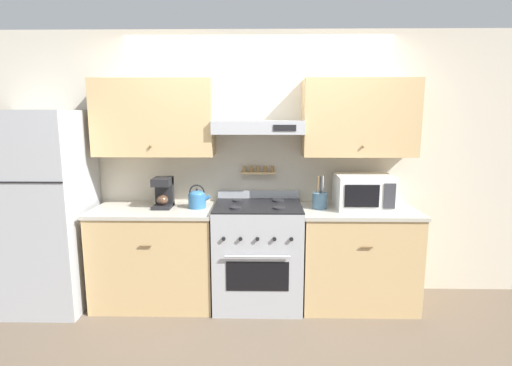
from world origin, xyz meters
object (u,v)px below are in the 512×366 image
(coffee_maker, at_px, (163,192))
(tea_kettle, at_px, (197,199))
(refrigerator, at_px, (41,211))
(stove_range, at_px, (258,254))
(microwave, at_px, (363,192))
(utensil_crock, at_px, (320,200))

(coffee_maker, bearing_deg, tea_kettle, -5.15)
(refrigerator, bearing_deg, coffee_maker, 5.88)
(stove_range, distance_m, coffee_maker, 1.06)
(tea_kettle, relative_size, microwave, 0.44)
(coffee_maker, bearing_deg, stove_range, -4.21)
(refrigerator, relative_size, tea_kettle, 8.19)
(stove_range, height_order, tea_kettle, tea_kettle)
(utensil_crock, bearing_deg, stove_range, -176.35)
(refrigerator, distance_m, coffee_maker, 1.12)
(refrigerator, xyz_separation_m, coffee_maker, (1.10, 0.11, 0.15))
(tea_kettle, distance_m, coffee_maker, 0.32)
(stove_range, distance_m, utensil_crock, 0.77)
(stove_range, relative_size, microwave, 2.06)
(microwave, distance_m, utensil_crock, 0.41)
(stove_range, distance_m, microwave, 1.13)
(tea_kettle, height_order, microwave, microwave)
(stove_range, height_order, coffee_maker, coffee_maker)
(coffee_maker, xyz_separation_m, utensil_crock, (1.45, -0.03, -0.06))
(stove_range, xyz_separation_m, coffee_maker, (-0.88, 0.06, 0.58))
(refrigerator, height_order, utensil_crock, refrigerator)
(tea_kettle, bearing_deg, stove_range, -3.68)
(stove_range, xyz_separation_m, refrigerator, (-1.98, -0.05, 0.42))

